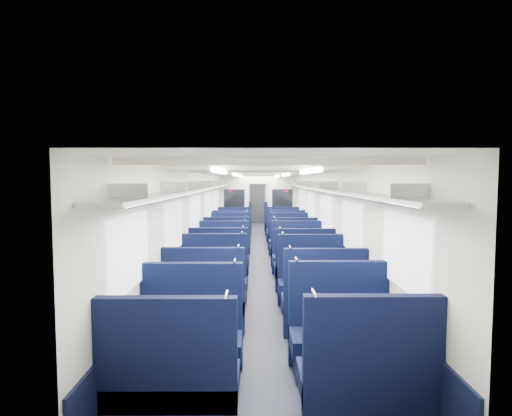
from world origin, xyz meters
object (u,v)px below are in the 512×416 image
at_px(seat_20, 236,226).
at_px(seat_18, 234,232).
at_px(seat_14, 230,242).
at_px(seat_19, 283,232).
at_px(seat_23, 278,223).
at_px(seat_4, 205,304).
at_px(seat_5, 323,306).
at_px(seat_2, 190,342).
at_px(seat_12, 227,250).
at_px(seat_9, 304,271).
at_px(seat_13, 293,251).
at_px(seat_15, 289,243).
at_px(seat_8, 219,269).
at_px(seat_10, 223,259).
at_px(bulkhead, 258,205).
at_px(end_door, 257,203).
at_px(seat_1, 367,387).
at_px(seat_11, 298,259).
at_px(seat_17, 286,237).
at_px(seat_16, 232,237).
at_px(seat_6, 213,284).
at_px(seat_21, 280,226).
at_px(seat_3, 341,338).
at_px(seat_0, 171,390).

bearing_deg(seat_20, seat_18, -90.00).
relative_size(seat_14, seat_20, 1.00).
xyz_separation_m(seat_19, seat_23, (0.00, 3.07, 0.00)).
bearing_deg(seat_4, seat_5, -2.81).
distance_m(seat_2, seat_12, 5.89).
relative_size(seat_9, seat_13, 1.00).
height_order(seat_15, seat_23, same).
xyz_separation_m(seat_2, seat_9, (1.66, 3.49, 0.00)).
relative_size(seat_8, seat_19, 1.00).
relative_size(seat_9, seat_10, 1.00).
bearing_deg(bulkhead, seat_12, -99.98).
relative_size(end_door, seat_20, 1.59).
distance_m(seat_1, seat_11, 5.62).
distance_m(seat_4, seat_17, 7.07).
height_order(seat_10, seat_16, same).
bearing_deg(seat_12, seat_9, -55.30).
bearing_deg(seat_6, seat_23, 80.51).
relative_size(seat_10, seat_15, 1.00).
relative_size(seat_2, seat_21, 1.00).
bearing_deg(seat_3, seat_17, 90.00).
distance_m(seat_3, seat_10, 4.84).
bearing_deg(seat_8, seat_10, 90.00).
height_order(seat_5, seat_15, same).
height_order(seat_1, seat_21, same).
bearing_deg(seat_20, bulkhead, -38.96).
bearing_deg(seat_10, seat_17, 65.09).
bearing_deg(seat_6, seat_10, 90.00).
bearing_deg(seat_5, seat_14, 105.89).
relative_size(seat_1, seat_13, 1.00).
distance_m(seat_14, seat_15, 1.66).
height_order(seat_9, seat_16, same).
distance_m(seat_6, seat_18, 6.77).
xyz_separation_m(bulkhead, seat_9, (0.83, -7.12, -0.84)).
height_order(seat_0, seat_21, same).
height_order(seat_4, seat_18, same).
bearing_deg(seat_23, seat_4, -98.54).
bearing_deg(seat_16, seat_21, 62.31).
height_order(seat_6, seat_16, same).
bearing_deg(seat_3, seat_2, -176.69).
bearing_deg(seat_23, bulkhead, -114.91).
relative_size(seat_0, seat_19, 1.00).
distance_m(seat_0, seat_10, 5.66).
relative_size(seat_6, seat_18, 1.00).
relative_size(seat_2, seat_18, 1.00).
bearing_deg(seat_18, seat_6, -90.00).
bearing_deg(seat_9, seat_0, -110.18).
relative_size(seat_15, seat_18, 1.00).
bearing_deg(seat_10, seat_0, -90.00).
bearing_deg(seat_13, seat_17, 90.00).
xyz_separation_m(end_door, seat_18, (-0.83, -6.91, -0.61)).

